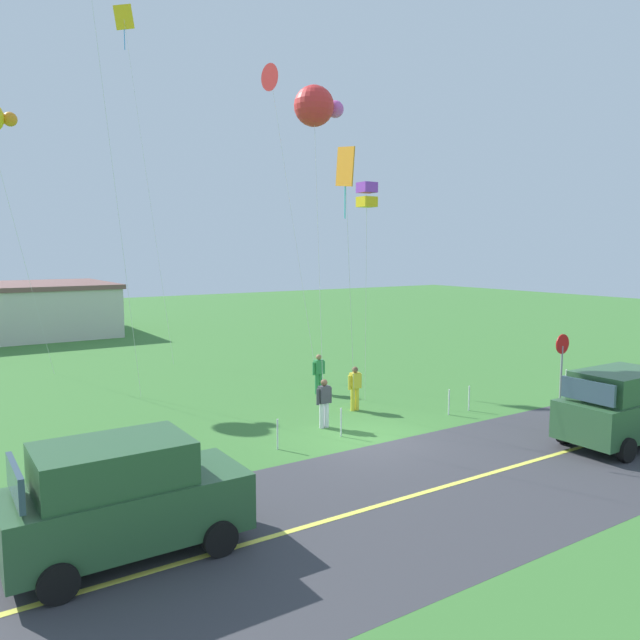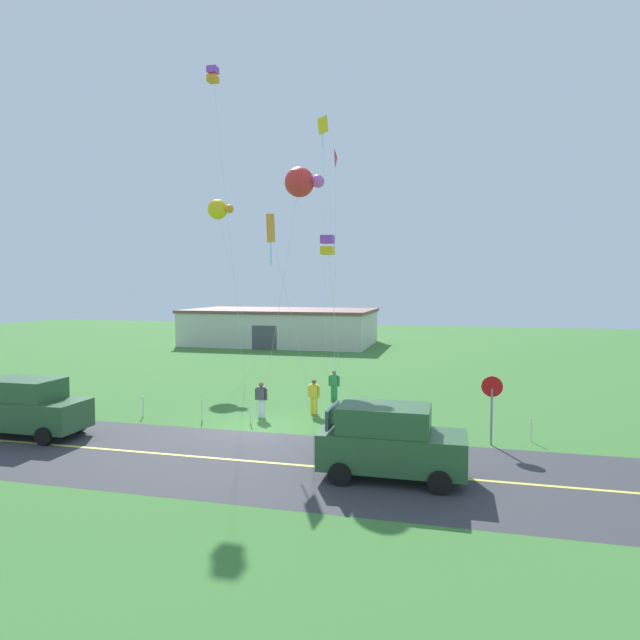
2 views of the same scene
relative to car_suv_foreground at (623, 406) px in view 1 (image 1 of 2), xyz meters
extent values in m
cube|color=#3D7533|center=(-5.99, 4.47, -1.20)|extent=(120.00, 120.00, 0.10)
cube|color=#38383D|center=(-5.99, 0.47, -1.15)|extent=(120.00, 7.00, 0.00)
cube|color=#E5E04C|center=(-5.99, 0.47, -1.15)|extent=(120.00, 0.16, 0.00)
cube|color=#2D5633|center=(0.08, 0.00, -0.26)|extent=(4.40, 1.90, 1.10)
cube|color=#2D5633|center=(-0.17, 0.00, 0.69)|extent=(2.73, 1.75, 0.80)
cube|color=#334756|center=(-1.79, 0.00, 0.69)|extent=(0.10, 1.62, 0.60)
cylinder|color=black|center=(1.51, 0.95, -0.81)|extent=(0.68, 0.22, 0.68)
cylinder|color=black|center=(-1.35, 0.95, -0.81)|extent=(0.68, 0.22, 0.68)
cylinder|color=black|center=(-1.35, -0.95, -0.81)|extent=(0.68, 0.22, 0.68)
cube|color=#2D5633|center=(-14.17, 1.29, -0.26)|extent=(4.40, 1.90, 1.10)
cube|color=#2D5633|center=(-14.42, 1.29, 0.69)|extent=(2.73, 1.75, 0.80)
cube|color=#334756|center=(-13.33, 1.29, 0.69)|extent=(0.10, 1.62, 0.64)
cube|color=#334756|center=(-16.04, 1.29, 0.69)|extent=(0.10, 1.62, 0.60)
cylinder|color=black|center=(-12.74, 2.24, -0.81)|extent=(0.68, 0.22, 0.68)
cylinder|color=black|center=(-12.74, 0.34, -0.81)|extent=(0.68, 0.22, 0.68)
cylinder|color=black|center=(-15.60, 2.24, -0.81)|extent=(0.68, 0.22, 0.68)
cylinder|color=black|center=(-15.60, 0.34, -0.81)|extent=(0.68, 0.22, 0.68)
cylinder|color=gray|center=(3.21, 4.37, -0.10)|extent=(0.08, 0.08, 2.10)
cylinder|color=red|center=(3.21, 4.37, 1.02)|extent=(0.76, 0.04, 0.76)
cylinder|color=white|center=(3.21, 4.40, 1.02)|extent=(0.62, 0.01, 0.62)
cylinder|color=#338C4C|center=(-4.12, 10.31, -0.74)|extent=(0.16, 0.16, 0.82)
cylinder|color=#338C4C|center=(-3.94, 10.31, -0.74)|extent=(0.16, 0.16, 0.82)
cube|color=#338C4C|center=(-4.03, 10.31, -0.05)|extent=(0.36, 0.22, 0.56)
cylinder|color=#338C4C|center=(-4.27, 10.31, -0.10)|extent=(0.10, 0.10, 0.52)
cylinder|color=#338C4C|center=(-3.79, 10.31, -0.10)|extent=(0.10, 0.10, 0.52)
sphere|color=#9E704C|center=(-4.03, 10.31, 0.34)|extent=(0.22, 0.22, 0.22)
cylinder|color=yellow|center=(-4.43, 7.45, -0.74)|extent=(0.16, 0.16, 0.82)
cylinder|color=yellow|center=(-4.25, 7.45, -0.74)|extent=(0.16, 0.16, 0.82)
cube|color=yellow|center=(-4.34, 7.45, -0.05)|extent=(0.36, 0.22, 0.56)
cylinder|color=yellow|center=(-4.58, 7.45, -0.10)|extent=(0.10, 0.10, 0.52)
cylinder|color=yellow|center=(-4.10, 7.45, -0.10)|extent=(0.10, 0.10, 0.52)
sphere|color=brown|center=(-4.34, 7.45, 0.34)|extent=(0.22, 0.22, 0.22)
cylinder|color=silver|center=(-6.54, 6.27, -0.74)|extent=(0.16, 0.16, 0.82)
cylinder|color=silver|center=(-6.36, 6.27, -0.74)|extent=(0.16, 0.16, 0.82)
cube|color=#3F3F47|center=(-6.45, 6.27, -0.05)|extent=(0.36, 0.22, 0.56)
cylinder|color=#3F3F47|center=(-6.69, 6.27, -0.10)|extent=(0.10, 0.10, 0.52)
cylinder|color=#3F3F47|center=(-6.21, 6.27, -0.10)|extent=(0.10, 0.10, 0.52)
sphere|color=brown|center=(-6.45, 6.27, 0.34)|extent=(0.22, 0.22, 0.22)
cylinder|color=silver|center=(-4.29, 11.70, 5.25)|extent=(0.55, 2.80, 12.80)
cone|color=red|center=(-4.56, 13.09, 11.65)|extent=(0.41, 1.12, 1.11)
cylinder|color=silver|center=(-5.10, 6.72, 3.01)|extent=(1.54, 1.48, 8.33)
cube|color=orange|center=(-5.86, 5.99, 7.18)|extent=(0.06, 1.02, 1.29)
cylinder|color=#4CD8D8|center=(-5.86, 5.99, 6.28)|extent=(0.04, 0.04, 1.40)
cylinder|color=silver|center=(-5.89, 7.43, 4.20)|extent=(1.13, 2.35, 10.72)
sphere|color=red|center=(-5.33, 8.60, 9.56)|extent=(1.40, 1.40, 1.40)
sphere|color=#D859BF|center=(-4.43, 8.60, 9.56)|extent=(0.60, 0.60, 0.60)
cylinder|color=silver|center=(-13.33, 19.98, 4.45)|extent=(2.32, 1.02, 11.22)
sphere|color=orange|center=(-13.58, 19.48, 10.06)|extent=(0.60, 0.60, 0.60)
cylinder|color=silver|center=(-7.18, 21.29, 7.59)|extent=(1.01, 3.15, 17.50)
cube|color=yellow|center=(-7.67, 22.86, 16.34)|extent=(0.95, 0.52, 1.31)
cylinder|color=#2D8CE5|center=(-7.67, 22.86, 15.44)|extent=(0.04, 0.04, 1.40)
cylinder|color=silver|center=(-3.45, 8.00, 2.69)|extent=(0.61, 0.80, 7.69)
cube|color=purple|center=(-3.75, 7.61, 6.78)|extent=(0.56, 0.56, 0.36)
cube|color=yellow|center=(-3.75, 7.61, 6.28)|extent=(0.56, 0.56, 0.36)
cylinder|color=silver|center=(-11.01, 13.47, 7.82)|extent=(1.68, 0.37, 17.95)
cylinder|color=silver|center=(-11.67, 5.17, -0.70)|extent=(0.05, 0.05, 0.90)
cylinder|color=silver|center=(-8.79, 5.17, -0.70)|extent=(0.05, 0.05, 0.90)
cylinder|color=silver|center=(-6.55, 5.17, -0.70)|extent=(0.05, 0.05, 0.90)
cylinder|color=silver|center=(-1.93, 5.17, -0.70)|extent=(0.05, 0.05, 0.90)
cylinder|color=silver|center=(-0.93, 5.17, -0.70)|extent=(0.05, 0.05, 0.90)
cylinder|color=silver|center=(4.70, 5.17, -0.70)|extent=(0.05, 0.05, 0.90)
camera|label=1|loc=(-17.18, -9.91, 4.60)|focal=34.42mm
camera|label=2|loc=(1.86, -16.28, 4.72)|focal=30.56mm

